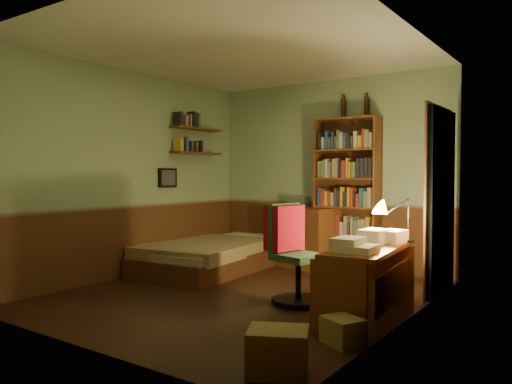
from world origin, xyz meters
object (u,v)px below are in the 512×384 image
Objects in this scene: desk at (366,283)px; bed at (215,245)px; cardboard_box_a at (278,351)px; desk_lamp at (409,213)px; office_chair at (298,247)px; bookshelf at (347,195)px; dresser at (304,237)px; mini_stereo at (299,201)px; cardboard_box_b at (343,331)px.

bed is at bearing 152.78° from desk.
desk is 3.09× the size of cardboard_box_a.
bed is 4.07× the size of desk_lamp.
desk_lamp reaches higher than desk.
desk_lamp is (2.81, -0.45, 0.58)m from bed.
desk is (2.63, -1.05, -0.01)m from bed.
desk is 0.81m from office_chair.
bookshelf is 3.70m from cardboard_box_a.
dresser is at bearing 36.14° from bed.
dresser is 0.53m from mini_stereo.
office_chair is at bearing -30.89° from bed.
cardboard_box_a is 1.33× the size of cardboard_box_b.
bed is at bearing -152.19° from bookshelf.
dresser is 0.46× the size of bookshelf.
mini_stereo reaches higher than cardboard_box_b.
desk_lamp is (0.18, 0.60, 0.60)m from desk.
office_chair is at bearing -167.52° from desk_lamp.
mini_stereo is (0.78, 0.92, 0.58)m from bed.
mini_stereo is at bearing 175.10° from bookshelf.
bed is 1.24m from dresser.
cardboard_box_a is (1.10, -3.43, -0.88)m from bookshelf.
bed is 2.90m from desk_lamp.
office_chair is 1.31m from cardboard_box_b.
cardboard_box_b is (2.75, -1.79, -0.23)m from bed.
mini_stereo is 0.48× the size of desk_lamp.
bookshelf is at bearing 25.77° from bed.
desk_lamp is at bearing -13.04° from bed.
cardboard_box_b is at bearing -41.78° from dresser.
desk is at bearing -48.57° from mini_stereo.
cardboard_box_a is (0.77, -1.59, -0.43)m from office_chair.
bed is 8.39× the size of mini_stereo.
desk is at bearing -34.28° from dresser.
bookshelf is (1.54, 0.88, 0.69)m from bed.
cardboard_box_a is (0.01, -1.50, -0.18)m from desk.
desk is at bearing 90.54° from cardboard_box_a.
desk_lamp is (1.27, -1.33, -0.11)m from bookshelf.
mini_stereo is 3.45m from cardboard_box_b.
bookshelf reaches higher than dresser.
desk is 1.51m from cardboard_box_a.
bookshelf is 5.28× the size of cardboard_box_a.
cardboard_box_b is at bearing -108.08° from desk_lamp.
desk_lamp is 1.57m from cardboard_box_b.
office_chair is at bearing 136.32° from cardboard_box_b.
desk_lamp reaches higher than mini_stereo.
desk reaches higher than cardboard_box_b.
office_chair is (1.08, -1.87, -0.34)m from mini_stereo.
mini_stereo is at bearing 127.68° from desk.
cardboard_box_a is 0.76m from cardboard_box_b.
dresser is 1.72× the size of desk_lamp.
dresser is at bearing -39.51° from mini_stereo.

